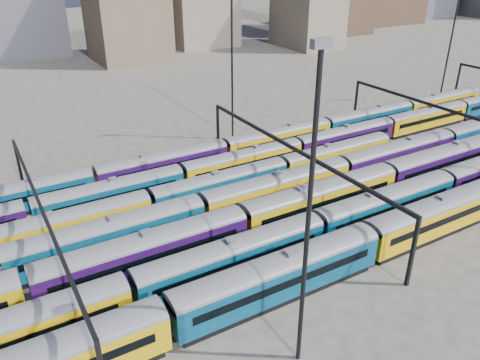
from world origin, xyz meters
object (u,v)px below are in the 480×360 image
rake_0 (440,211)px  rake_1 (233,254)px  rake_2 (321,196)px  mast_2 (309,211)px

rake_0 → rake_1: rake_0 is taller
rake_0 → rake_2: 13.81m
rake_1 → rake_2: rake_2 is taller
rake_1 → mast_2: (-0.68, -12.00, 11.22)m
rake_0 → rake_1: size_ratio=0.76×
rake_0 → mast_2: size_ratio=4.41×
rake_0 → mast_2: mast_2 is taller
rake_1 → mast_2: size_ratio=5.81×
rake_2 → rake_1: bearing=-162.0°
rake_1 → rake_2: bearing=18.0°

